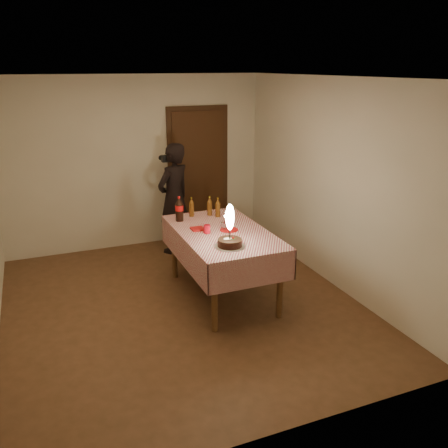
{
  "coord_description": "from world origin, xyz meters",
  "views": [
    {
      "loc": [
        -1.45,
        -4.85,
        2.72
      ],
      "look_at": [
        0.54,
        0.02,
        0.95
      ],
      "focal_mm": 38.0,
      "sensor_mm": 36.0,
      "label": 1
    }
  ],
  "objects_px": {
    "dining_table": "(222,240)",
    "birthday_cake": "(230,236)",
    "photographer": "(174,198)",
    "amber_bottle_right": "(218,208)",
    "clear_cup": "(224,226)",
    "amber_bottle_mid": "(210,206)",
    "cola_bottle": "(179,209)",
    "amber_bottle_left": "(192,207)",
    "red_plate": "(229,230)",
    "red_cup": "(207,229)"
  },
  "relations": [
    {
      "from": "birthday_cake",
      "to": "amber_bottle_left",
      "type": "xyz_separation_m",
      "value": [
        -0.04,
        1.19,
        -0.01
      ]
    },
    {
      "from": "dining_table",
      "to": "clear_cup",
      "type": "bearing_deg",
      "value": 49.67
    },
    {
      "from": "amber_bottle_mid",
      "to": "photographer",
      "type": "xyz_separation_m",
      "value": [
        -0.19,
        1.02,
        -0.13
      ]
    },
    {
      "from": "clear_cup",
      "to": "cola_bottle",
      "type": "height_order",
      "value": "cola_bottle"
    },
    {
      "from": "dining_table",
      "to": "red_plate",
      "type": "height_order",
      "value": "red_plate"
    },
    {
      "from": "red_plate",
      "to": "clear_cup",
      "type": "xyz_separation_m",
      "value": [
        -0.05,
        0.04,
        0.04
      ]
    },
    {
      "from": "red_plate",
      "to": "amber_bottle_left",
      "type": "distance_m",
      "value": 0.74
    },
    {
      "from": "amber_bottle_right",
      "to": "birthday_cake",
      "type": "bearing_deg",
      "value": -104.62
    },
    {
      "from": "dining_table",
      "to": "birthday_cake",
      "type": "distance_m",
      "value": 0.56
    },
    {
      "from": "amber_bottle_mid",
      "to": "photographer",
      "type": "bearing_deg",
      "value": 100.33
    },
    {
      "from": "red_cup",
      "to": "cola_bottle",
      "type": "relative_size",
      "value": 0.31
    },
    {
      "from": "dining_table",
      "to": "photographer",
      "type": "distance_m",
      "value": 1.67
    },
    {
      "from": "dining_table",
      "to": "birthday_cake",
      "type": "relative_size",
      "value": 3.58
    },
    {
      "from": "dining_table",
      "to": "red_plate",
      "type": "bearing_deg",
      "value": 0.97
    },
    {
      "from": "birthday_cake",
      "to": "amber_bottle_right",
      "type": "xyz_separation_m",
      "value": [
        0.27,
        1.04,
        -0.01
      ]
    },
    {
      "from": "amber_bottle_left",
      "to": "amber_bottle_mid",
      "type": "distance_m",
      "value": 0.24
    },
    {
      "from": "birthday_cake",
      "to": "cola_bottle",
      "type": "height_order",
      "value": "birthday_cake"
    },
    {
      "from": "dining_table",
      "to": "cola_bottle",
      "type": "xyz_separation_m",
      "value": [
        -0.35,
        0.57,
        0.26
      ]
    },
    {
      "from": "amber_bottle_left",
      "to": "amber_bottle_mid",
      "type": "height_order",
      "value": "same"
    },
    {
      "from": "birthday_cake",
      "to": "amber_bottle_left",
      "type": "bearing_deg",
      "value": 91.8
    },
    {
      "from": "amber_bottle_left",
      "to": "red_plate",
      "type": "bearing_deg",
      "value": -70.89
    },
    {
      "from": "red_plate",
      "to": "photographer",
      "type": "relative_size",
      "value": 0.13
    },
    {
      "from": "clear_cup",
      "to": "amber_bottle_mid",
      "type": "height_order",
      "value": "amber_bottle_mid"
    },
    {
      "from": "red_plate",
      "to": "cola_bottle",
      "type": "bearing_deg",
      "value": 127.79
    },
    {
      "from": "dining_table",
      "to": "amber_bottle_mid",
      "type": "bearing_deg",
      "value": 82.82
    },
    {
      "from": "dining_table",
      "to": "birthday_cake",
      "type": "bearing_deg",
      "value": -103.05
    },
    {
      "from": "birthday_cake",
      "to": "clear_cup",
      "type": "bearing_deg",
      "value": 74.26
    },
    {
      "from": "clear_cup",
      "to": "cola_bottle",
      "type": "relative_size",
      "value": 0.28
    },
    {
      "from": "red_plate",
      "to": "cola_bottle",
      "type": "relative_size",
      "value": 0.69
    },
    {
      "from": "birthday_cake",
      "to": "cola_bottle",
      "type": "relative_size",
      "value": 1.51
    },
    {
      "from": "dining_table",
      "to": "photographer",
      "type": "bearing_deg",
      "value": 93.61
    },
    {
      "from": "birthday_cake",
      "to": "amber_bottle_mid",
      "type": "bearing_deg",
      "value": 80.23
    },
    {
      "from": "red_cup",
      "to": "amber_bottle_left",
      "type": "distance_m",
      "value": 0.69
    },
    {
      "from": "birthday_cake",
      "to": "clear_cup",
      "type": "xyz_separation_m",
      "value": [
        0.15,
        0.54,
        -0.08
      ]
    },
    {
      "from": "amber_bottle_right",
      "to": "clear_cup",
      "type": "bearing_deg",
      "value": -103.39
    },
    {
      "from": "birthday_cake",
      "to": "amber_bottle_mid",
      "type": "distance_m",
      "value": 1.16
    },
    {
      "from": "amber_bottle_left",
      "to": "photographer",
      "type": "height_order",
      "value": "photographer"
    },
    {
      "from": "red_plate",
      "to": "photographer",
      "type": "distance_m",
      "value": 1.67
    },
    {
      "from": "dining_table",
      "to": "photographer",
      "type": "xyz_separation_m",
      "value": [
        -0.1,
        1.66,
        0.1
      ]
    },
    {
      "from": "amber_bottle_right",
      "to": "amber_bottle_mid",
      "type": "height_order",
      "value": "same"
    },
    {
      "from": "red_cup",
      "to": "birthday_cake",
      "type": "bearing_deg",
      "value": -80.93
    },
    {
      "from": "amber_bottle_left",
      "to": "amber_bottle_right",
      "type": "xyz_separation_m",
      "value": [
        0.31,
        -0.14,
        0.0
      ]
    },
    {
      "from": "dining_table",
      "to": "clear_cup",
      "type": "xyz_separation_m",
      "value": [
        0.04,
        0.04,
        0.16
      ]
    },
    {
      "from": "amber_bottle_left",
      "to": "dining_table",
      "type": "bearing_deg",
      "value": -77.5
    },
    {
      "from": "red_plate",
      "to": "cola_bottle",
      "type": "height_order",
      "value": "cola_bottle"
    },
    {
      "from": "dining_table",
      "to": "cola_bottle",
      "type": "bearing_deg",
      "value": 121.93
    },
    {
      "from": "cola_bottle",
      "to": "amber_bottle_left",
      "type": "distance_m",
      "value": 0.24
    },
    {
      "from": "red_cup",
      "to": "photographer",
      "type": "height_order",
      "value": "photographer"
    },
    {
      "from": "red_cup",
      "to": "cola_bottle",
      "type": "height_order",
      "value": "cola_bottle"
    },
    {
      "from": "dining_table",
      "to": "amber_bottle_left",
      "type": "relative_size",
      "value": 6.75
    }
  ]
}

